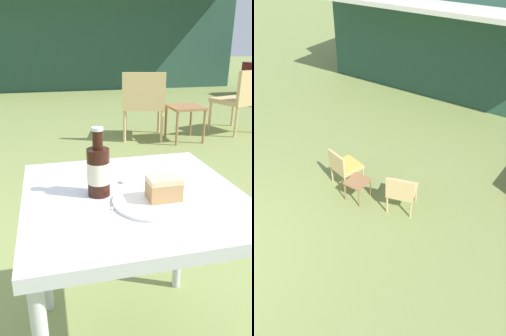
# 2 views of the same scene
# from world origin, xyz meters

# --- Properties ---
(cabin_building) EXTENTS (8.31, 5.63, 3.37)m
(cabin_building) POSITION_xyz_m (0.84, 10.11, 1.69)
(cabin_building) COLOR #284C3D
(cabin_building) RESTS_ON ground_plane
(wicker_chair_cushioned) EXTENTS (0.64, 0.65, 0.85)m
(wicker_chair_cushioned) POSITION_xyz_m (0.95, 3.05, 0.49)
(wicker_chair_cushioned) COLOR tan
(wicker_chair_cushioned) RESTS_ON ground_plane
(wicker_chair_plain) EXTENTS (0.65, 0.66, 0.85)m
(wicker_chair_plain) POSITION_xyz_m (2.33, 3.03, 0.49)
(wicker_chair_plain) COLOR tan
(wicker_chair_plain) RESTS_ON ground_plane
(garden_side_table) EXTENTS (0.40, 0.43, 0.44)m
(garden_side_table) POSITION_xyz_m (1.44, 2.84, 0.38)
(garden_side_table) COLOR #996B42
(garden_side_table) RESTS_ON ground_plane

